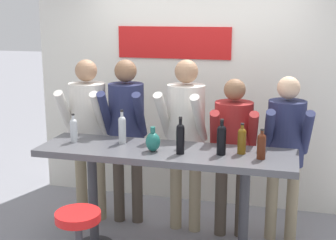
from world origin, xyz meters
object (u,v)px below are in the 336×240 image
object	(u,v)px
person_center_left	(186,127)
person_far_left	(88,123)
wine_bottle_1	(221,138)
wine_bottle_4	(261,145)
decorative_vase	(153,141)
person_center_right	(286,142)
wine_bottle_3	(242,140)
wine_bottle_5	(74,129)
tasting_table	(165,166)
wine_bottle_0	(180,137)
person_left	(126,124)
person_center	(233,142)
wine_bottle_2	(122,128)

from	to	relation	value
person_center_left	person_far_left	bearing A→B (deg)	-175.48
person_center_left	wine_bottle_1	world-z (taller)	person_center_left
wine_bottle_4	decorative_vase	distance (m)	0.94
person_far_left	person_center_right	xyz separation A→B (m)	(2.04, 0.02, -0.07)
person_far_left	person_center_right	world-z (taller)	person_far_left
wine_bottle_3	wine_bottle_5	xyz separation A→B (m)	(-1.57, -0.03, -0.00)
decorative_vase	tasting_table	bearing A→B (deg)	36.75
wine_bottle_0	wine_bottle_5	size ratio (longest dim) A/B	1.21
wine_bottle_4	wine_bottle_5	bearing A→B (deg)	177.37
person_far_left	wine_bottle_0	world-z (taller)	person_far_left
wine_bottle_1	wine_bottle_5	xyz separation A→B (m)	(-1.40, 0.04, -0.02)
person_center_left	decorative_vase	world-z (taller)	person_center_left
person_far_left	person_left	distance (m)	0.42
person_center	wine_bottle_4	size ratio (longest dim) A/B	6.26
wine_bottle_3	wine_bottle_4	bearing A→B (deg)	-31.22
person_left	person_center	bearing A→B (deg)	-9.07
person_center	person_center_right	distance (m)	0.50
person_center_left	wine_bottle_2	xyz separation A→B (m)	(-0.50, -0.48, 0.08)
tasting_table	wine_bottle_4	distance (m)	0.89
person_center_left	wine_bottle_3	world-z (taller)	person_center_left
wine_bottle_2	wine_bottle_4	distance (m)	1.29
wine_bottle_4	decorative_vase	size ratio (longest dim) A/B	1.17
wine_bottle_0	wine_bottle_2	bearing A→B (deg)	162.58
tasting_table	wine_bottle_0	xyz separation A→B (m)	(0.16, -0.08, 0.31)
person_center_left	wine_bottle_2	bearing A→B (deg)	-131.76
person_center_left	wine_bottle_5	distance (m)	1.10
person_left	wine_bottle_4	size ratio (longest dim) A/B	6.83
person_center	person_center_right	world-z (taller)	person_center_right
wine_bottle_0	decorative_vase	bearing A→B (deg)	177.08
wine_bottle_0	wine_bottle_4	distance (m)	0.69
wine_bottle_3	person_center_right	bearing A→B (deg)	56.55
wine_bottle_3	person_center_left	bearing A→B (deg)	139.35
person_center	wine_bottle_0	distance (m)	0.78
person_center_right	wine_bottle_3	size ratio (longest dim) A/B	6.09
person_far_left	wine_bottle_4	size ratio (longest dim) A/B	6.81
wine_bottle_2	wine_bottle_5	distance (m)	0.46
person_center	wine_bottle_0	bearing A→B (deg)	-127.40
person_center_left	wine_bottle_0	bearing A→B (deg)	-76.78
decorative_vase	person_left	bearing A→B (deg)	125.79
person_left	wine_bottle_4	xyz separation A→B (m)	(1.43, -0.66, 0.06)
person_center	wine_bottle_2	world-z (taller)	person_center
decorative_vase	person_center_left	bearing A→B (deg)	77.22
wine_bottle_0	person_left	bearing A→B (deg)	136.88
person_center_right	wine_bottle_4	world-z (taller)	person_center_right
person_center_left	wine_bottle_4	size ratio (longest dim) A/B	6.91
person_center	wine_bottle_4	bearing A→B (deg)	-70.76
person_center	person_center_right	xyz separation A→B (m)	(0.50, 0.04, 0.03)
person_center_right	decorative_vase	size ratio (longest dim) A/B	7.51
person_center_right	wine_bottle_5	xyz separation A→B (m)	(-1.93, -0.58, 0.14)
decorative_vase	wine_bottle_1	bearing A→B (deg)	5.41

